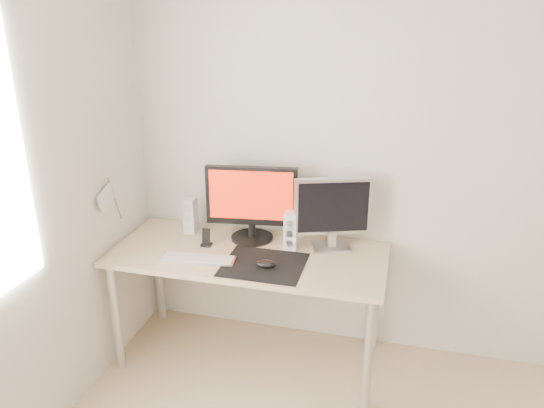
{
  "coord_description": "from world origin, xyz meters",
  "views": [
    {
      "loc": [
        -0.1,
        -1.29,
        2.09
      ],
      "look_at": [
        -0.81,
        1.47,
        1.01
      ],
      "focal_mm": 35.0,
      "sensor_mm": 36.0,
      "label": 1
    }
  ],
  "objects_px": {
    "mouse": "(266,264)",
    "second_monitor": "(333,210)",
    "keyboard": "(198,259)",
    "desk": "(249,264)",
    "phone_dock": "(206,241)",
    "main_monitor": "(252,201)",
    "speaker_left": "(190,216)",
    "speaker_right": "(291,231)"
  },
  "relations": [
    {
      "from": "second_monitor",
      "to": "keyboard",
      "type": "xyz_separation_m",
      "value": [
        -0.71,
        -0.35,
        -0.23
      ]
    },
    {
      "from": "speaker_right",
      "to": "phone_dock",
      "type": "distance_m",
      "value": 0.51
    },
    {
      "from": "main_monitor",
      "to": "second_monitor",
      "type": "bearing_deg",
      "value": 0.03
    },
    {
      "from": "speaker_left",
      "to": "keyboard",
      "type": "xyz_separation_m",
      "value": [
        0.19,
        -0.35,
        -0.11
      ]
    },
    {
      "from": "second_monitor",
      "to": "phone_dock",
      "type": "distance_m",
      "value": 0.77
    },
    {
      "from": "mouse",
      "to": "speaker_right",
      "type": "xyz_separation_m",
      "value": [
        0.08,
        0.27,
        0.09
      ]
    },
    {
      "from": "second_monitor",
      "to": "desk",
      "type": "bearing_deg",
      "value": -158.32
    },
    {
      "from": "main_monitor",
      "to": "keyboard",
      "type": "relative_size",
      "value": 1.28
    },
    {
      "from": "second_monitor",
      "to": "speaker_left",
      "type": "bearing_deg",
      "value": 179.81
    },
    {
      "from": "second_monitor",
      "to": "speaker_right",
      "type": "relative_size",
      "value": 1.9
    },
    {
      "from": "mouse",
      "to": "second_monitor",
      "type": "distance_m",
      "value": 0.51
    },
    {
      "from": "speaker_right",
      "to": "keyboard",
      "type": "height_order",
      "value": "speaker_right"
    },
    {
      "from": "main_monitor",
      "to": "phone_dock",
      "type": "xyz_separation_m",
      "value": [
        -0.24,
        -0.16,
        -0.22
      ]
    },
    {
      "from": "mouse",
      "to": "main_monitor",
      "type": "bearing_deg",
      "value": 117.78
    },
    {
      "from": "main_monitor",
      "to": "speaker_right",
      "type": "bearing_deg",
      "value": -14.84
    },
    {
      "from": "second_monitor",
      "to": "phone_dock",
      "type": "height_order",
      "value": "second_monitor"
    },
    {
      "from": "second_monitor",
      "to": "speaker_left",
      "type": "relative_size",
      "value": 1.9
    },
    {
      "from": "mouse",
      "to": "second_monitor",
      "type": "height_order",
      "value": "second_monitor"
    },
    {
      "from": "main_monitor",
      "to": "phone_dock",
      "type": "height_order",
      "value": "main_monitor"
    },
    {
      "from": "mouse",
      "to": "main_monitor",
      "type": "distance_m",
      "value": 0.45
    },
    {
      "from": "mouse",
      "to": "speaker_right",
      "type": "bearing_deg",
      "value": 73.65
    },
    {
      "from": "desk",
      "to": "phone_dock",
      "type": "relative_size",
      "value": 14.45
    },
    {
      "from": "mouse",
      "to": "speaker_right",
      "type": "distance_m",
      "value": 0.3
    },
    {
      "from": "mouse",
      "to": "phone_dock",
      "type": "height_order",
      "value": "phone_dock"
    },
    {
      "from": "mouse",
      "to": "main_monitor",
      "type": "xyz_separation_m",
      "value": [
        -0.18,
        0.34,
        0.23
      ]
    },
    {
      "from": "mouse",
      "to": "keyboard",
      "type": "xyz_separation_m",
      "value": [
        -0.4,
        -0.01,
        -0.02
      ]
    },
    {
      "from": "keyboard",
      "to": "phone_dock",
      "type": "bearing_deg",
      "value": 96.95
    },
    {
      "from": "mouse",
      "to": "speaker_left",
      "type": "bearing_deg",
      "value": 149.33
    },
    {
      "from": "speaker_left",
      "to": "main_monitor",
      "type": "bearing_deg",
      "value": -0.45
    },
    {
      "from": "mouse",
      "to": "speaker_right",
      "type": "relative_size",
      "value": 0.5
    },
    {
      "from": "main_monitor",
      "to": "speaker_left",
      "type": "xyz_separation_m",
      "value": [
        -0.4,
        0.0,
        -0.14
      ]
    },
    {
      "from": "speaker_left",
      "to": "keyboard",
      "type": "height_order",
      "value": "speaker_left"
    },
    {
      "from": "mouse",
      "to": "second_monitor",
      "type": "relative_size",
      "value": 0.26
    },
    {
      "from": "speaker_left",
      "to": "phone_dock",
      "type": "bearing_deg",
      "value": -44.2
    },
    {
      "from": "second_monitor",
      "to": "speaker_right",
      "type": "height_order",
      "value": "second_monitor"
    },
    {
      "from": "main_monitor",
      "to": "second_monitor",
      "type": "relative_size",
      "value": 1.26
    },
    {
      "from": "keyboard",
      "to": "mouse",
      "type": "bearing_deg",
      "value": 0.88
    },
    {
      "from": "mouse",
      "to": "desk",
      "type": "relative_size",
      "value": 0.07
    },
    {
      "from": "mouse",
      "to": "phone_dock",
      "type": "bearing_deg",
      "value": 156.03
    },
    {
      "from": "main_monitor",
      "to": "keyboard",
      "type": "xyz_separation_m",
      "value": [
        -0.22,
        -0.35,
        -0.25
      ]
    },
    {
      "from": "desk",
      "to": "second_monitor",
      "type": "bearing_deg",
      "value": 21.68
    },
    {
      "from": "desk",
      "to": "speaker_right",
      "type": "relative_size",
      "value": 6.95
    }
  ]
}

